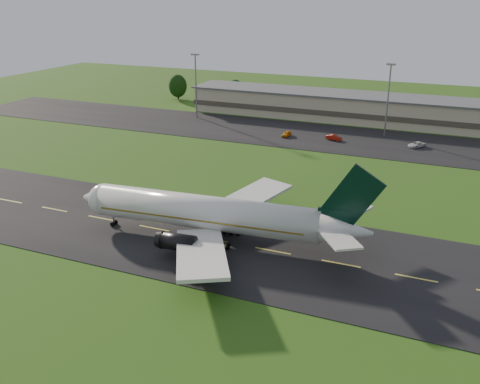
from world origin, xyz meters
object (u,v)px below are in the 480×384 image
at_px(airliner, 211,214).
at_px(service_vehicle_b, 334,138).
at_px(service_vehicle_a, 287,134).
at_px(service_vehicle_c, 417,145).
at_px(terminal, 398,111).
at_px(light_mast_centre, 389,91).
at_px(light_mast_west, 196,78).

distance_m(airliner, service_vehicle_b, 69.88).
relative_size(service_vehicle_a, service_vehicle_c, 0.85).
xyz_separation_m(terminal, light_mast_centre, (-1.40, -16.18, 8.75)).
bearing_deg(service_vehicle_a, light_mast_centre, 28.18).
height_order(terminal, light_mast_centre, light_mast_centre).
bearing_deg(light_mast_west, service_vehicle_a, -18.47).
bearing_deg(airliner, service_vehicle_c, 65.00).
relative_size(light_mast_centre, service_vehicle_c, 4.01).
xyz_separation_m(light_mast_west, service_vehicle_c, (69.70, -8.65, -11.93)).
xyz_separation_m(terminal, service_vehicle_c, (8.30, -24.83, -3.19)).
xyz_separation_m(light_mast_centre, service_vehicle_b, (-12.11, -10.26, -11.92)).
xyz_separation_m(light_mast_west, service_vehicle_b, (47.89, -10.26, -11.92)).
height_order(airliner, light_mast_west, light_mast_west).
relative_size(airliner, service_vehicle_b, 11.71).
height_order(light_mast_centre, service_vehicle_c, light_mast_centre).
bearing_deg(airliner, service_vehicle_a, 92.67).
distance_m(light_mast_centre, service_vehicle_b, 19.84).
bearing_deg(airliner, service_vehicle_b, 81.64).
bearing_deg(service_vehicle_b, light_mast_west, 88.23).
bearing_deg(service_vehicle_c, terminal, 144.56).
bearing_deg(airliner, light_mast_centre, 73.51).
bearing_deg(light_mast_centre, light_mast_west, 180.00).
bearing_deg(service_vehicle_b, service_vehicle_c, -75.46).
xyz_separation_m(airliner, service_vehicle_c, (25.69, 71.27, -3.86)).
relative_size(light_mast_centre, service_vehicle_b, 4.65).
bearing_deg(light_mast_west, service_vehicle_c, -7.07).
bearing_deg(service_vehicle_c, service_vehicle_b, -139.71).
distance_m(terminal, service_vehicle_c, 26.38).
bearing_deg(light_mast_west, terminal, 14.76).
xyz_separation_m(airliner, terminal, (17.39, 96.11, -0.67)).
xyz_separation_m(airliner, light_mast_west, (-44.01, 79.92, 8.08)).
bearing_deg(light_mast_centre, terminal, 85.05).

